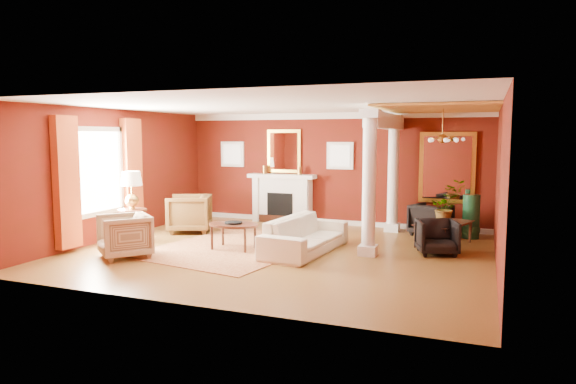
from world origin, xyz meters
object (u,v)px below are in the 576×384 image
at_px(dining_table, 445,227).
at_px(armchair_stripe, 124,234).
at_px(sofa, 305,229).
at_px(armchair_leopard, 189,212).
at_px(coffee_table, 233,226).
at_px(side_table, 132,194).

bearing_deg(dining_table, armchair_stripe, 141.73).
xyz_separation_m(sofa, armchair_stripe, (-3.06, -1.67, -0.01)).
xyz_separation_m(armchair_leopard, armchair_stripe, (0.26, -2.70, -0.04)).
relative_size(armchair_leopard, coffee_table, 0.94).
bearing_deg(coffee_table, armchair_stripe, -139.81).
height_order(sofa, armchair_leopard, armchair_leopard).
distance_m(sofa, coffee_table, 1.47).
bearing_deg(coffee_table, side_table, -177.16).
distance_m(sofa, armchair_stripe, 3.48).
height_order(sofa, armchair_stripe, sofa).
height_order(armchair_leopard, armchair_stripe, armchair_leopard).
distance_m(coffee_table, dining_table, 4.44).
distance_m(armchair_leopard, coffee_table, 2.30).
distance_m(armchair_stripe, side_table, 1.58).
distance_m(armchair_leopard, side_table, 1.63).
distance_m(sofa, side_table, 3.90).
bearing_deg(armchair_stripe, side_table, 161.73).
height_order(armchair_stripe, side_table, side_table).
relative_size(sofa, armchair_leopard, 2.40).
bearing_deg(sofa, coffee_table, 107.38).
relative_size(armchair_leopard, armchair_stripe, 1.09).
height_order(armchair_stripe, dining_table, armchair_stripe).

